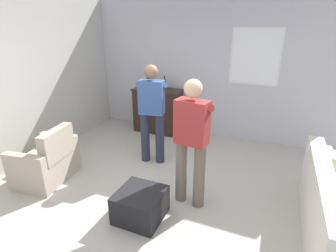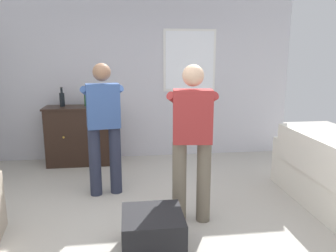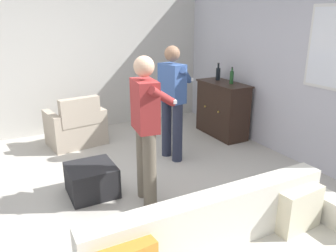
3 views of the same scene
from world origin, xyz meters
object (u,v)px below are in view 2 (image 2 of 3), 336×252
(bottle_liquor_amber, at_px, (86,99))
(person_standing_right, at_px, (192,137))
(bottle_wine_green, at_px, (62,99))
(ottoman, at_px, (153,232))
(person_standing_left, at_px, (104,123))
(sideboard_cabinet, at_px, (79,135))

(bottle_liquor_amber, xyz_separation_m, person_standing_right, (1.32, -2.18, -0.14))
(bottle_wine_green, relative_size, person_standing_right, 0.19)
(bottle_liquor_amber, distance_m, ottoman, 2.99)
(bottle_liquor_amber, height_order, person_standing_left, person_standing_left)
(bottle_liquor_amber, height_order, ottoman, bottle_liquor_amber)
(sideboard_cabinet, distance_m, bottle_wine_green, 0.65)
(sideboard_cabinet, bearing_deg, person_standing_right, -55.43)
(bottle_liquor_amber, bearing_deg, person_standing_right, -58.75)
(bottle_wine_green, relative_size, bottle_liquor_amber, 1.09)
(sideboard_cabinet, relative_size, bottle_liquor_amber, 3.67)
(sideboard_cabinet, bearing_deg, ottoman, -69.33)
(sideboard_cabinet, distance_m, person_standing_left, 1.45)
(bottle_wine_green, bearing_deg, sideboard_cabinet, -10.54)
(sideboard_cabinet, distance_m, ottoman, 2.86)
(sideboard_cabinet, relative_size, bottle_wine_green, 3.37)
(bottle_wine_green, bearing_deg, person_standing_left, -60.85)
(bottle_wine_green, xyz_separation_m, ottoman, (1.24, -2.71, -0.90))
(sideboard_cabinet, xyz_separation_m, bottle_liquor_amber, (0.14, 0.05, 0.59))
(person_standing_right, bearing_deg, person_standing_left, 138.79)
(bottle_wine_green, xyz_separation_m, person_standing_right, (1.70, -2.17, -0.15))
(ottoman, xyz_separation_m, person_standing_right, (0.46, 0.53, 0.75))
(sideboard_cabinet, bearing_deg, bottle_liquor_amber, 20.84)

